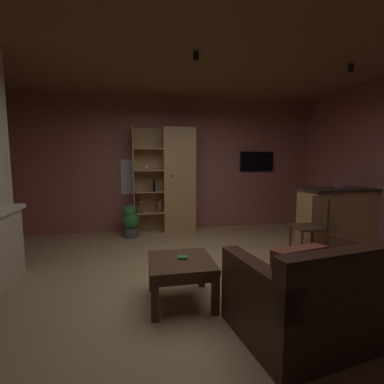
% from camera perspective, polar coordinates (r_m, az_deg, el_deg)
% --- Properties ---
extents(floor, '(6.31, 5.28, 0.02)m').
position_cam_1_polar(floor, '(3.44, 1.33, -18.63)').
color(floor, tan).
rests_on(floor, ground).
extents(wall_back, '(6.43, 0.06, 2.77)m').
position_cam_1_polar(wall_back, '(5.75, -4.30, 5.83)').
color(wall_back, '#9E5B56').
rests_on(wall_back, ground).
extents(ceiling, '(6.31, 5.28, 0.02)m').
position_cam_1_polar(ceiling, '(3.38, 1.47, 29.65)').
color(ceiling, brown).
extents(window_pane_back, '(0.63, 0.01, 0.71)m').
position_cam_1_polar(window_pane_back, '(5.68, -11.73, 3.18)').
color(window_pane_back, white).
extents(bookshelf_cabinet, '(1.24, 0.41, 2.12)m').
position_cam_1_polar(bookshelf_cabinet, '(5.49, -3.67, 2.31)').
color(bookshelf_cabinet, tan).
rests_on(bookshelf_cabinet, ground).
extents(kitchen_bar_counter, '(1.43, 0.62, 1.01)m').
position_cam_1_polar(kitchen_bar_counter, '(5.26, 29.31, -4.67)').
color(kitchen_bar_counter, tan).
rests_on(kitchen_bar_counter, ground).
extents(tissue_box, '(0.15, 0.15, 0.11)m').
position_cam_1_polar(tissue_box, '(5.23, 28.85, 1.45)').
color(tissue_box, '#995972').
rests_on(tissue_box, kitchen_bar_counter).
extents(leather_couch, '(1.54, 1.08, 0.84)m').
position_cam_1_polar(leather_couch, '(2.66, 26.04, -19.39)').
color(leather_couch, '#382116').
rests_on(leather_couch, ground).
extents(coffee_table, '(0.65, 0.67, 0.45)m').
position_cam_1_polar(coffee_table, '(2.86, -2.36, -15.85)').
color(coffee_table, '#4C331E').
rests_on(coffee_table, ground).
extents(table_book_0, '(0.12, 0.11, 0.02)m').
position_cam_1_polar(table_book_0, '(2.85, -2.03, -13.78)').
color(table_book_0, '#387247').
rests_on(table_book_0, coffee_table).
extents(dining_chair, '(0.46, 0.46, 0.92)m').
position_cam_1_polar(dining_chair, '(4.46, 24.41, -5.98)').
color(dining_chair, '#4C331E').
rests_on(dining_chair, ground).
extents(potted_floor_plant, '(0.34, 0.34, 0.63)m').
position_cam_1_polar(potted_floor_plant, '(5.31, -13.05, -5.96)').
color(potted_floor_plant, '#4C4C51').
rests_on(potted_floor_plant, ground).
extents(wall_mounted_tv, '(0.78, 0.06, 0.44)m').
position_cam_1_polar(wall_mounted_tv, '(6.20, 13.64, 6.35)').
color(wall_mounted_tv, black).
extents(track_light_spot_1, '(0.07, 0.07, 0.09)m').
position_cam_1_polar(track_light_spot_1, '(3.58, 0.86, 26.97)').
color(track_light_spot_1, black).
extents(track_light_spot_2, '(0.07, 0.07, 0.09)m').
position_cam_1_polar(track_light_spot_2, '(4.53, 30.73, 21.65)').
color(track_light_spot_2, black).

